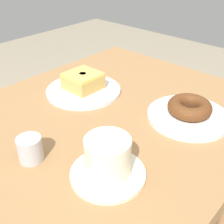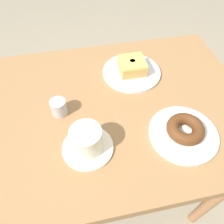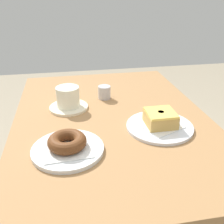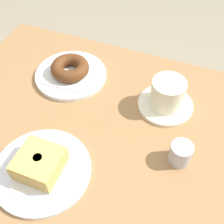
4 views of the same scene
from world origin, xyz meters
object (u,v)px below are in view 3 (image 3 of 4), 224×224
(donut_glazed_square, at_px, (160,118))
(sugar_jar, at_px, (105,92))
(plate_glazed_square, at_px, (160,127))
(donut_chocolate_ring, at_px, (67,141))
(coffee_cup, at_px, (68,99))
(plate_chocolate_ring, at_px, (68,149))

(donut_glazed_square, xyz_separation_m, sugar_jar, (-0.27, -0.13, -0.01))
(plate_glazed_square, relative_size, sugar_jar, 4.11)
(plate_glazed_square, xyz_separation_m, donut_chocolate_ring, (0.08, -0.30, 0.03))
(donut_chocolate_ring, relative_size, coffee_cup, 0.75)
(plate_chocolate_ring, xyz_separation_m, donut_chocolate_ring, (0.00, 0.00, 0.03))
(plate_chocolate_ring, xyz_separation_m, sugar_jar, (-0.35, 0.16, 0.02))
(plate_glazed_square, bearing_deg, coffee_cup, -125.32)
(plate_chocolate_ring, xyz_separation_m, coffee_cup, (-0.28, 0.01, 0.03))
(plate_glazed_square, height_order, sugar_jar, sugar_jar)
(plate_chocolate_ring, relative_size, donut_chocolate_ring, 1.88)
(sugar_jar, bearing_deg, plate_glazed_square, 26.25)
(donut_chocolate_ring, bearing_deg, coffee_cup, 177.62)
(donut_glazed_square, bearing_deg, plate_chocolate_ring, -75.24)
(plate_chocolate_ring, bearing_deg, donut_glazed_square, 104.76)
(coffee_cup, bearing_deg, plate_chocolate_ring, -2.38)
(plate_chocolate_ring, bearing_deg, sugar_jar, 155.08)
(plate_glazed_square, bearing_deg, sugar_jar, -153.75)
(plate_chocolate_ring, height_order, donut_chocolate_ring, donut_chocolate_ring)
(coffee_cup, bearing_deg, sugar_jar, 114.82)
(donut_glazed_square, relative_size, coffee_cup, 0.63)
(plate_glazed_square, xyz_separation_m, donut_glazed_square, (0.00, 0.00, 0.03))
(donut_glazed_square, bearing_deg, plate_glazed_square, 180.00)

